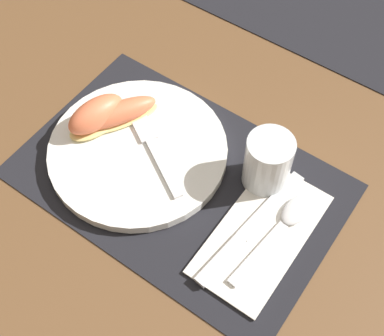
{
  "coord_description": "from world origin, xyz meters",
  "views": [
    {
      "loc": [
        0.26,
        -0.33,
        0.67
      ],
      "look_at": [
        0.01,
        0.02,
        0.02
      ],
      "focal_mm": 50.0,
      "sensor_mm": 36.0,
      "label": 1
    }
  ],
  "objects": [
    {
      "name": "citrus_wedge_1",
      "position": [
        -0.15,
        0.0,
        0.04
      ],
      "size": [
        0.07,
        0.11,
        0.05
      ],
      "color": "#F4DB84",
      "rests_on": "plate"
    },
    {
      "name": "placemat",
      "position": [
        0.0,
        0.0,
        0.0
      ],
      "size": [
        0.47,
        0.31,
        0.0
      ],
      "color": "black",
      "rests_on": "ground_plane"
    },
    {
      "name": "spoon",
      "position": [
        0.17,
        0.03,
        0.01
      ],
      "size": [
        0.04,
        0.18,
        0.01
      ],
      "color": "silver",
      "rests_on": "napkin"
    },
    {
      "name": "juice_glass",
      "position": [
        0.1,
        0.07,
        0.04
      ],
      "size": [
        0.07,
        0.07,
        0.09
      ],
      "color": "silver",
      "rests_on": "placemat"
    },
    {
      "name": "knife",
      "position": [
        0.13,
        -0.01,
        0.01
      ],
      "size": [
        0.04,
        0.22,
        0.01
      ],
      "color": "silver",
      "rests_on": "napkin"
    },
    {
      "name": "ground_plane",
      "position": [
        0.0,
        0.0,
        0.0
      ],
      "size": [
        3.0,
        3.0,
        0.0
      ],
      "primitive_type": "plane",
      "color": "brown"
    },
    {
      "name": "napkin",
      "position": [
        0.15,
        -0.01,
        0.01
      ],
      "size": [
        0.11,
        0.22,
        0.0
      ],
      "color": "white",
      "rests_on": "placemat"
    },
    {
      "name": "fork",
      "position": [
        -0.06,
        0.02,
        0.02
      ],
      "size": [
        0.16,
        0.11,
        0.0
      ],
      "color": "silver",
      "rests_on": "plate"
    },
    {
      "name": "placemat_far",
      "position": [
        -0.01,
        0.48,
        0.0
      ],
      "size": [
        0.47,
        0.31,
        0.0
      ],
      "color": "black",
      "rests_on": "ground_plane"
    },
    {
      "name": "citrus_wedge_0",
      "position": [
        -0.13,
        0.03,
        0.03
      ],
      "size": [
        0.1,
        0.13,
        0.03
      ],
      "color": "#F4DB84",
      "rests_on": "plate"
    },
    {
      "name": "plate",
      "position": [
        -0.08,
        -0.0,
        0.01
      ],
      "size": [
        0.27,
        0.27,
        0.02
      ],
      "color": "white",
      "rests_on": "placemat"
    }
  ]
}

